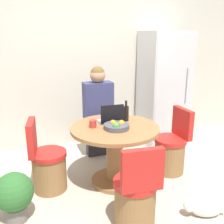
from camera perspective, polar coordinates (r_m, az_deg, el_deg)
The scene contains 14 objects.
ground_plane at distance 3.15m, azimuth 2.49°, elevation -17.37°, with size 12.00×12.00×0.00m, color #B2A899.
wall_back at distance 4.27m, azimuth -5.60°, elevation 10.25°, with size 7.00×0.06×2.60m.
refrigerator at distance 4.40m, azimuth 11.09°, elevation 5.04°, with size 0.68×0.70×1.82m.
dining_table at distance 3.15m, azimuth 0.59°, elevation -7.50°, with size 1.04×1.04×0.73m.
chair_near_camera at distance 2.57m, azimuth 5.18°, elevation -18.28°, with size 0.41×0.42×0.86m.
chair_left_side at distance 3.18m, azimuth -13.85°, elevation -11.47°, with size 0.43×0.42×0.86m.
chair_right_side at distance 3.56m, azimuth 12.72°, elevation -8.27°, with size 0.41×0.41×0.86m.
person_seated at distance 3.72m, azimuth -3.22°, elevation 0.68°, with size 0.40×0.37×1.35m.
laptop at distance 3.17m, azimuth -0.30°, elevation -1.44°, with size 0.28×0.21×0.24m.
fruit_bowl at distance 2.97m, azimuth 1.01°, elevation -3.08°, with size 0.29×0.29×0.10m.
coffee_cup at distance 3.03m, azimuth -4.19°, elevation -2.57°, with size 0.08×0.08×0.09m.
bottle at distance 3.24m, azimuth 3.06°, elevation -0.21°, with size 0.07×0.07×0.26m.
cat at distance 2.93m, azimuth 19.35°, elevation -19.17°, with size 0.42×0.24×0.17m.
potted_plant at distance 2.79m, azimuth -20.54°, elevation -16.45°, with size 0.38×0.38×0.50m.
Camera 1 is at (-0.96, -2.44, 1.75)m, focal length 42.00 mm.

